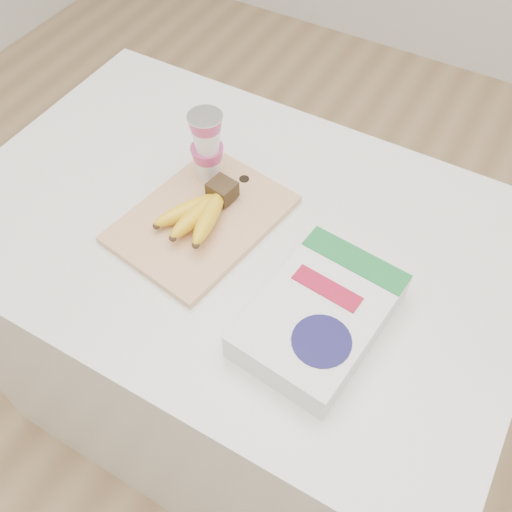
{
  "coord_description": "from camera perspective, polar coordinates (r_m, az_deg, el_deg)",
  "views": [
    {
      "loc": [
        0.38,
        -0.59,
        1.63
      ],
      "look_at": [
        0.08,
        -0.07,
        0.86
      ],
      "focal_mm": 40.0,
      "sensor_mm": 36.0,
      "label": 1
    }
  ],
  "objects": [
    {
      "name": "cereal_box",
      "position": [
        0.92,
        6.37,
        -5.9
      ],
      "size": [
        0.21,
        0.29,
        0.06
      ],
      "rotation": [
        0.0,
        0.0,
        -0.1
      ],
      "color": "white",
      "rests_on": "table"
    },
    {
      "name": "table",
      "position": [
        1.41,
        -1.53,
        -7.92
      ],
      "size": [
        1.09,
        0.73,
        0.82
      ],
      "primitive_type": "cube",
      "color": "white",
      "rests_on": "ground"
    },
    {
      "name": "yogurt_stack",
      "position": [
        1.08,
        -4.93,
        10.96
      ],
      "size": [
        0.07,
        0.07,
        0.15
      ],
      "color": "white",
      "rests_on": "cutting_board"
    },
    {
      "name": "cutting_board",
      "position": [
        1.08,
        -5.42,
        3.71
      ],
      "size": [
        0.28,
        0.35,
        0.02
      ],
      "primitive_type": "cube",
      "rotation": [
        0.0,
        0.0,
        -0.16
      ],
      "color": "#E2B37C",
      "rests_on": "table"
    },
    {
      "name": "bananas",
      "position": [
        1.05,
        -5.48,
        4.55
      ],
      "size": [
        0.13,
        0.17,
        0.06
      ],
      "color": "#382816",
      "rests_on": "cutting_board"
    }
  ]
}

